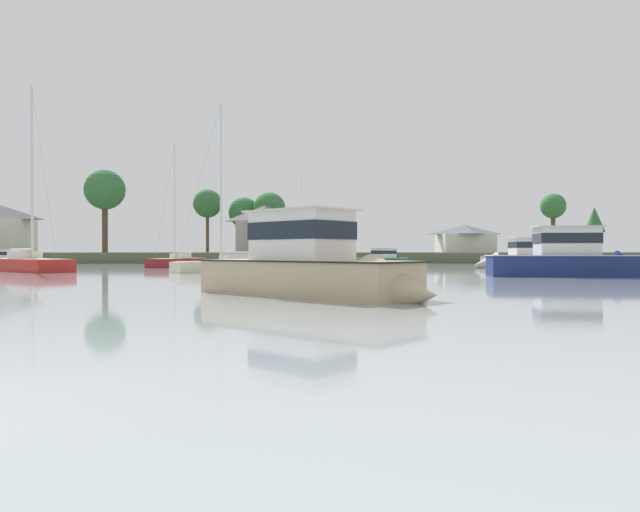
{
  "coord_description": "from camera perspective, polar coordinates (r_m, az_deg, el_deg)",
  "views": [
    {
      "loc": [
        4.74,
        -5.46,
        1.54
      ],
      "look_at": [
        5.94,
        23.24,
        1.32
      ],
      "focal_mm": 32.42,
      "sensor_mm": 36.0,
      "label": 1
    }
  ],
  "objects": [
    {
      "name": "sailboat_cream",
      "position": [
        44.15,
        -8.91,
        -1.21
      ],
      "size": [
        8.48,
        6.41,
        13.21
      ],
      "color": "beige",
      "rests_on": "ground"
    },
    {
      "name": "cottage_hillside",
      "position": [
        119.9,
        14.1,
        1.73
      ],
      "size": [
        11.03,
        9.34,
        5.49
      ],
      "color": "silver",
      "rests_on": "far_shore_bank"
    },
    {
      "name": "far_shore_bank",
      "position": [
        103.28,
        -5.04,
        -0.02
      ],
      "size": [
        162.76,
        58.32,
        1.42
      ],
      "primitive_type": "cube",
      "color": "#4C563D",
      "rests_on": "ground"
    },
    {
      "name": "cruiser_green",
      "position": [
        67.52,
        6.57,
        -0.49
      ],
      "size": [
        6.99,
        6.04,
        3.69
      ],
      "color": "#236B3D",
      "rests_on": "ground"
    },
    {
      "name": "sailboat_red",
      "position": [
        49.99,
        -26.9,
        -1.03
      ],
      "size": [
        9.06,
        8.55,
        14.87
      ],
      "color": "#B2231E",
      "rests_on": "ground"
    },
    {
      "name": "shore_tree_center_left",
      "position": [
        102.69,
        -11.05,
        5.07
      ],
      "size": [
        4.97,
        4.97,
        10.99
      ],
      "color": "brown",
      "rests_on": "far_shore_bank"
    },
    {
      "name": "mooring_buoy_green",
      "position": [
        57.53,
        2.75,
        -1.02
      ],
      "size": [
        0.4,
        0.4,
        0.45
      ],
      "color": "#1E8C47",
      "rests_on": "ground"
    },
    {
      "name": "shore_tree_left_mid",
      "position": [
        99.73,
        -5.02,
        4.69
      ],
      "size": [
        5.5,
        5.5,
        10.31
      ],
      "color": "brown",
      "rests_on": "far_shore_bank"
    },
    {
      "name": "cottage_behind_trees",
      "position": [
        93.01,
        -5.47,
        2.76
      ],
      "size": [
        9.34,
        7.44,
        7.5
      ],
      "color": "#9E998E",
      "rests_on": "far_shore_bank"
    },
    {
      "name": "shore_tree_inland_a",
      "position": [
        94.03,
        22.03,
        4.49
      ],
      "size": [
        3.75,
        3.75,
        8.88
      ],
      "color": "brown",
      "rests_on": "far_shore_bank"
    },
    {
      "name": "cruiser_grey",
      "position": [
        57.11,
        18.91,
        -0.52
      ],
      "size": [
        8.91,
        2.92,
        5.37
      ],
      "color": "gray",
      "rests_on": "ground"
    },
    {
      "name": "sailboat_maroon",
      "position": [
        58.89,
        -13.8,
        -0.82
      ],
      "size": [
        4.99,
        8.2,
        12.64
      ],
      "color": "maroon",
      "rests_on": "ground"
    },
    {
      "name": "shore_tree_inland_c",
      "position": [
        112.56,
        25.46,
        3.23
      ],
      "size": [
        3.59,
        3.59,
        7.95
      ],
      "color": "brown",
      "rests_on": "far_shore_bank"
    },
    {
      "name": "shore_tree_right",
      "position": [
        102.06,
        -7.53,
        4.27
      ],
      "size": [
        5.3,
        5.3,
        9.63
      ],
      "color": "brown",
      "rests_on": "far_shore_bank"
    },
    {
      "name": "cruiser_navy",
      "position": [
        39.05,
        24.08,
        -0.77
      ],
      "size": [
        10.52,
        4.51,
        5.59
      ],
      "color": "navy",
      "rests_on": "ground"
    },
    {
      "name": "cruiser_sand",
      "position": [
        19.72,
        -0.1,
        -1.95
      ],
      "size": [
        8.64,
        8.58,
        5.06
      ],
      "color": "tan",
      "rests_on": "ground"
    },
    {
      "name": "cruiser_teal",
      "position": [
        69.9,
        -28.83,
        -0.55
      ],
      "size": [
        6.94,
        3.97,
        3.5
      ],
      "color": "#196B70",
      "rests_on": "ground"
    },
    {
      "name": "shore_tree_left",
      "position": [
        93.26,
        -20.47,
        6.08
      ],
      "size": [
        6.01,
        6.01,
        12.48
      ],
      "color": "brown",
      "rests_on": "far_shore_bank"
    }
  ]
}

